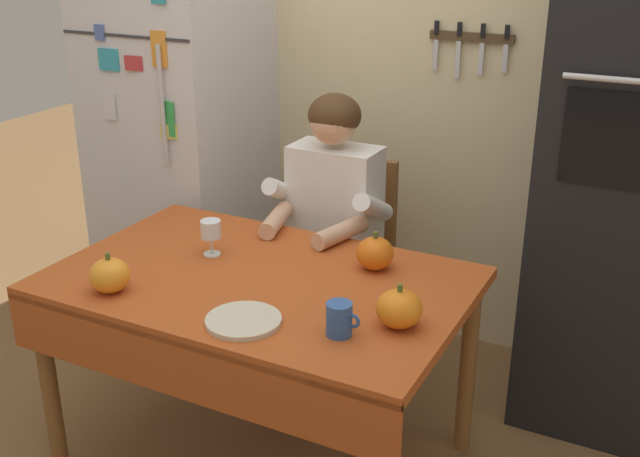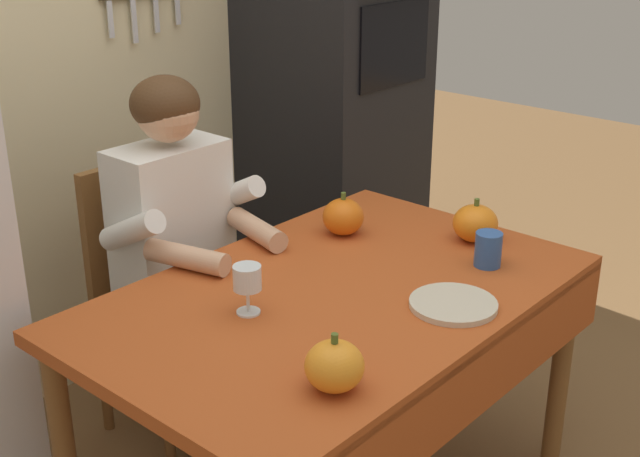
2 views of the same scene
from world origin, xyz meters
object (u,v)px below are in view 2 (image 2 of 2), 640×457
Objects in this scene: wall_oven at (334,73)px; pumpkin_medium at (474,223)px; chair_behind_person at (154,287)px; seated_person at (186,240)px; dining_table at (341,320)px; wine_glass at (247,280)px; serving_tray at (453,304)px; coffee_mug at (488,249)px; pumpkin_large at (334,366)px; pumpkin_small at (343,217)px.

pumpkin_medium is at bearing -116.74° from wall_oven.
chair_behind_person is 0.75× the size of seated_person.
wine_glass is at bearing 157.05° from dining_table.
seated_person reaches higher than serving_tray.
coffee_mug is at bearing -26.11° from dining_table.
pumpkin_large is (-0.34, -1.08, 0.29)m from chair_behind_person.
pumpkin_large is at bearing -107.41° from chair_behind_person.
serving_tray is at bearing 1.96° from pumpkin_large.
dining_table is 10.30× the size of pumpkin_large.
wall_oven is at bearing 52.36° from serving_tray.
coffee_mug reaches higher than dining_table.
coffee_mug is at bearing -119.42° from wall_oven.
coffee_mug is 0.73m from wine_glass.
wine_glass is at bearing 155.05° from coffee_mug.
pumpkin_small is at bearing -43.72° from seated_person.
pumpkin_large is at bearing -141.40° from pumpkin_small.
pumpkin_medium is (-0.50, -0.99, -0.25)m from wall_oven.
wall_oven reaches higher than chair_behind_person.
seated_person is (-0.03, 0.60, 0.08)m from dining_table.
pumpkin_medium is (0.58, -0.68, 0.06)m from seated_person.
wall_oven is 1.32m from coffee_mug.
coffee_mug is at bearing 13.61° from serving_tray.
seated_person is at bearing 136.28° from pumpkin_small.
dining_table is 0.61m from seated_person.
dining_table is 10.57× the size of wine_glass.
pumpkin_medium is 0.40m from pumpkin_small.
serving_tray is (-0.29, -0.07, -0.04)m from coffee_mug.
coffee_mug is at bearing -24.95° from wine_glass.
serving_tray reaches higher than dining_table.
pumpkin_medium is at bearing -56.09° from chair_behind_person.
wall_oven is 1.45m from dining_table.
pumpkin_large is at bearing -142.02° from dining_table.
wine_glass reaches higher than dining_table.
seated_person reaches higher than wine_glass.
pumpkin_small is at bearing 123.92° from pumpkin_medium.
coffee_mug is at bearing 6.28° from pumpkin_large.
pumpkin_medium is (0.92, 0.22, 0.00)m from pumpkin_large.
wine_glass is 0.96× the size of pumpkin_small.
pumpkin_medium is at bearing -12.50° from wine_glass.
wine_glass is at bearing -107.46° from chair_behind_person.
pumpkin_medium is 0.47m from serving_tray.
wall_oven is at bearing 60.58° from coffee_mug.
coffee_mug is 0.76× the size of pumpkin_medium.
wall_oven is at bearing 41.31° from dining_table.
wall_oven is at bearing 63.26° from pumpkin_medium.
pumpkin_large is at bearing -173.72° from coffee_mug.
wine_glass is 0.82m from pumpkin_medium.
coffee_mug is 0.79m from pumpkin_large.
wall_oven reaches higher than coffee_mug.
serving_tray is at bearing -79.67° from seated_person.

